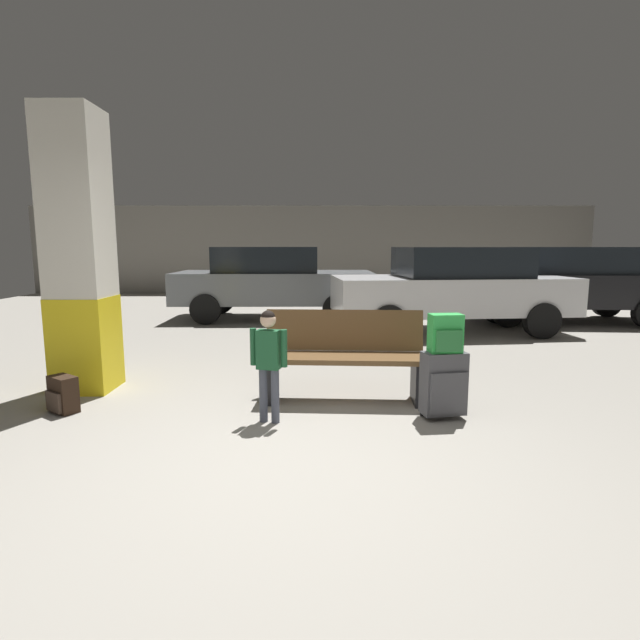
{
  "coord_description": "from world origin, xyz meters",
  "views": [
    {
      "loc": [
        0.27,
        -3.24,
        1.53
      ],
      "look_at": [
        0.25,
        1.3,
        0.85
      ],
      "focal_mm": 27.75,
      "sensor_mm": 36.0,
      "label": 1
    }
  ],
  "objects_px": {
    "backpack_bright": "(448,334)",
    "parked_car_side": "(567,282)",
    "parked_car_far": "(275,281)",
    "structural_pillar": "(82,254)",
    "backpack_dark_floor": "(65,394)",
    "bench": "(346,356)",
    "suitcase": "(446,384)",
    "child": "(271,354)",
    "parked_car_near": "(455,287)"
  },
  "relations": [
    {
      "from": "parked_car_side",
      "to": "backpack_bright",
      "type": "bearing_deg",
      "value": -123.8
    },
    {
      "from": "parked_car_far",
      "to": "backpack_bright",
      "type": "bearing_deg",
      "value": -71.27
    },
    {
      "from": "backpack_dark_floor",
      "to": "parked_car_far",
      "type": "xyz_separation_m",
      "value": [
        1.39,
        6.02,
        0.64
      ]
    },
    {
      "from": "parked_car_near",
      "to": "parked_car_far",
      "type": "bearing_deg",
      "value": 153.86
    },
    {
      "from": "backpack_bright",
      "to": "parked_car_side",
      "type": "bearing_deg",
      "value": 56.2
    },
    {
      "from": "parked_car_side",
      "to": "suitcase",
      "type": "bearing_deg",
      "value": -123.8
    },
    {
      "from": "backpack_bright",
      "to": "parked_car_far",
      "type": "height_order",
      "value": "parked_car_far"
    },
    {
      "from": "parked_car_side",
      "to": "backpack_dark_floor",
      "type": "bearing_deg",
      "value": -142.76
    },
    {
      "from": "bench",
      "to": "parked_car_far",
      "type": "bearing_deg",
      "value": 102.44
    },
    {
      "from": "backpack_dark_floor",
      "to": "parked_car_far",
      "type": "distance_m",
      "value": 6.22
    },
    {
      "from": "child",
      "to": "parked_car_near",
      "type": "distance_m",
      "value": 5.42
    },
    {
      "from": "bench",
      "to": "backpack_dark_floor",
      "type": "bearing_deg",
      "value": -171.39
    },
    {
      "from": "backpack_dark_floor",
      "to": "parked_car_far",
      "type": "height_order",
      "value": "parked_car_far"
    },
    {
      "from": "backpack_dark_floor",
      "to": "structural_pillar",
      "type": "bearing_deg",
      "value": 98.61
    },
    {
      "from": "child",
      "to": "structural_pillar",
      "type": "bearing_deg",
      "value": 153.75
    },
    {
      "from": "bench",
      "to": "parked_car_side",
      "type": "relative_size",
      "value": 0.39
    },
    {
      "from": "backpack_dark_floor",
      "to": "parked_car_near",
      "type": "distance_m",
      "value": 6.49
    },
    {
      "from": "structural_pillar",
      "to": "suitcase",
      "type": "xyz_separation_m",
      "value": [
        3.6,
        -0.92,
        -1.12
      ]
    },
    {
      "from": "structural_pillar",
      "to": "parked_car_near",
      "type": "xyz_separation_m",
      "value": [
        4.86,
        3.62,
        -0.64
      ]
    },
    {
      "from": "structural_pillar",
      "to": "parked_car_far",
      "type": "relative_size",
      "value": 0.71
    },
    {
      "from": "suitcase",
      "to": "backpack_bright",
      "type": "bearing_deg",
      "value": -134.0
    },
    {
      "from": "structural_pillar",
      "to": "parked_car_side",
      "type": "height_order",
      "value": "structural_pillar"
    },
    {
      "from": "structural_pillar",
      "to": "backpack_dark_floor",
      "type": "xyz_separation_m",
      "value": [
        0.11,
        -0.75,
        -1.28
      ]
    },
    {
      "from": "backpack_bright",
      "to": "parked_car_near",
      "type": "xyz_separation_m",
      "value": [
        1.26,
        4.55,
        0.03
      ]
    },
    {
      "from": "structural_pillar",
      "to": "child",
      "type": "xyz_separation_m",
      "value": [
        2.06,
        -1.02,
        -0.83
      ]
    },
    {
      "from": "backpack_bright",
      "to": "backpack_dark_floor",
      "type": "height_order",
      "value": "backpack_bright"
    },
    {
      "from": "child",
      "to": "parked_car_near",
      "type": "relative_size",
      "value": 0.23
    },
    {
      "from": "bench",
      "to": "suitcase",
      "type": "xyz_separation_m",
      "value": [
        0.86,
        -0.57,
        -0.12
      ]
    },
    {
      "from": "backpack_bright",
      "to": "child",
      "type": "relative_size",
      "value": 0.34
    },
    {
      "from": "parked_car_far",
      "to": "structural_pillar",
      "type": "bearing_deg",
      "value": -105.89
    },
    {
      "from": "bench",
      "to": "parked_car_near",
      "type": "height_order",
      "value": "parked_car_near"
    },
    {
      "from": "bench",
      "to": "backpack_dark_floor",
      "type": "relative_size",
      "value": 4.78
    },
    {
      "from": "structural_pillar",
      "to": "backpack_dark_floor",
      "type": "relative_size",
      "value": 8.56
    },
    {
      "from": "child",
      "to": "parked_car_side",
      "type": "bearing_deg",
      "value": 47.28
    },
    {
      "from": "bench",
      "to": "parked_car_far",
      "type": "height_order",
      "value": "parked_car_far"
    },
    {
      "from": "backpack_bright",
      "to": "child",
      "type": "distance_m",
      "value": 1.55
    },
    {
      "from": "child",
      "to": "parked_car_side",
      "type": "relative_size",
      "value": 0.24
    },
    {
      "from": "suitcase",
      "to": "parked_car_far",
      "type": "relative_size",
      "value": 0.15
    },
    {
      "from": "backpack_bright",
      "to": "parked_car_far",
      "type": "relative_size",
      "value": 0.08
    },
    {
      "from": "child",
      "to": "parked_car_side",
      "type": "height_order",
      "value": "parked_car_side"
    },
    {
      "from": "structural_pillar",
      "to": "suitcase",
      "type": "bearing_deg",
      "value": -14.39
    },
    {
      "from": "bench",
      "to": "backpack_dark_floor",
      "type": "height_order",
      "value": "bench"
    },
    {
      "from": "parked_car_side",
      "to": "parked_car_far",
      "type": "height_order",
      "value": "same"
    },
    {
      "from": "backpack_dark_floor",
      "to": "parked_car_side",
      "type": "distance_m",
      "value": 9.23
    },
    {
      "from": "backpack_bright",
      "to": "parked_car_side",
      "type": "distance_m",
      "value": 6.91
    },
    {
      "from": "bench",
      "to": "backpack_bright",
      "type": "height_order",
      "value": "backpack_bright"
    },
    {
      "from": "structural_pillar",
      "to": "parked_car_far",
      "type": "height_order",
      "value": "structural_pillar"
    },
    {
      "from": "bench",
      "to": "suitcase",
      "type": "distance_m",
      "value": 1.04
    },
    {
      "from": "structural_pillar",
      "to": "backpack_dark_floor",
      "type": "height_order",
      "value": "structural_pillar"
    },
    {
      "from": "backpack_bright",
      "to": "parked_car_far",
      "type": "distance_m",
      "value": 6.54
    }
  ]
}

